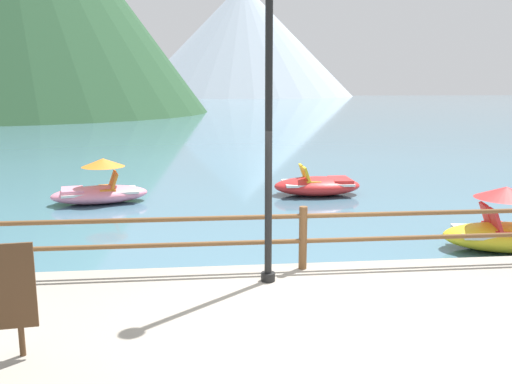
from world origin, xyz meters
TOP-DOWN VIEW (x-y plane):
  - ground_plane at (0.00, 40.00)m, footprint 200.00×200.00m
  - dock_railing at (0.00, 1.55)m, footprint 23.92×0.12m
  - lamp_post at (-0.58, 1.08)m, footprint 0.28×0.28m
  - pedal_boat_0 at (1.85, 8.96)m, footprint 2.46×1.37m
  - pedal_boat_1 at (4.31, 3.33)m, footprint 2.63×1.62m
  - pedal_boat_2 at (-4.12, 8.49)m, footprint 2.69×1.71m
  - distant_peak at (10.29, 135.85)m, footprint 55.17×55.17m

SIDE VIEW (x-z plane):
  - ground_plane at x=0.00m, z-range 0.00..0.00m
  - pedal_boat_0 at x=1.85m, z-range -0.15..0.70m
  - pedal_boat_2 at x=-4.12m, z-range -0.22..0.97m
  - pedal_boat_1 at x=4.31m, z-range -0.22..1.01m
  - dock_railing at x=0.00m, z-range 0.51..1.46m
  - lamp_post at x=-0.58m, z-range 0.84..5.31m
  - distant_peak at x=10.29m, z-range 0.00..27.45m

